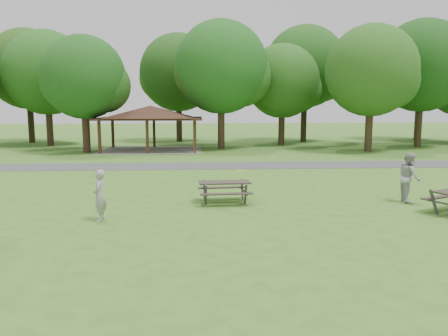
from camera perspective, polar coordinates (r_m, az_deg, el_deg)
ground at (r=13.70m, az=-3.22°, el=-7.82°), size 160.00×160.00×0.00m
asphalt_path at (r=27.43m, az=-3.33°, el=0.29°), size 120.00×3.20×0.02m
pavilion at (r=37.39m, az=-9.58°, el=6.99°), size 8.60×7.01×3.76m
tree_row_c at (r=44.50m, az=-22.01°, el=11.17°), size 8.19×7.80×10.67m
tree_row_d at (r=36.84m, az=-17.70°, el=10.92°), size 6.93×6.60×9.27m
tree_row_e at (r=38.37m, az=-0.23°, el=12.69°), size 8.40×8.00×11.02m
tree_row_f at (r=42.52m, az=7.74°, el=10.90°), size 7.35×7.00×9.55m
tree_row_g at (r=38.00m, az=18.81°, el=11.62°), size 7.77×7.40×10.25m
tree_row_h at (r=43.73m, az=24.55°, el=11.73°), size 8.61×8.20×11.37m
tree_deep_a at (r=48.83m, az=-24.12°, el=11.43°), size 8.40×8.00×11.38m
tree_deep_b at (r=46.34m, az=-5.84°, el=12.00°), size 8.40×8.00×11.13m
tree_deep_c at (r=46.69m, az=10.66°, el=12.56°), size 8.82×8.40×11.90m
tree_deep_d at (r=52.66m, az=24.35°, el=11.02°), size 8.40×8.00×11.27m
picnic_table_middle at (r=17.01m, az=0.07°, el=-2.45°), size 2.07×1.70×0.86m
frisbee_in_flight at (r=15.35m, az=2.12°, el=-0.35°), size 0.29×0.29×0.02m
frisbee_thrower at (r=14.89m, az=-15.95°, el=-3.47°), size 0.43×0.63×1.69m
frisbee_catcher at (r=18.53m, az=23.02°, el=-1.12°), size 0.87×1.05×1.97m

